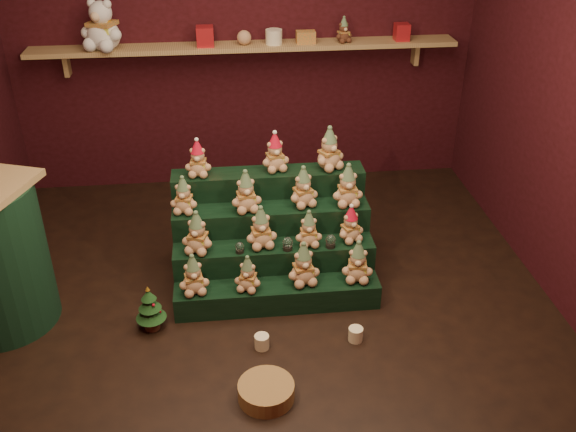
{
  "coord_description": "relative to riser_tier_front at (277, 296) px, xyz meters",
  "views": [
    {
      "loc": [
        -0.23,
        -3.52,
        2.77
      ],
      "look_at": [
        0.18,
        0.25,
        0.57
      ],
      "focal_mm": 40.0,
      "sensor_mm": 36.0,
      "label": 1
    }
  ],
  "objects": [
    {
      "name": "ground",
      "position": [
        -0.08,
        0.0,
        -0.09
      ],
      "size": [
        4.0,
        4.0,
        0.0
      ],
      "primitive_type": "plane",
      "color": "black",
      "rests_on": "ground"
    },
    {
      "name": "back_wall",
      "position": [
        -0.08,
        2.05,
        1.31
      ],
      "size": [
        4.0,
        0.1,
        2.8
      ],
      "primitive_type": "cube",
      "color": "black",
      "rests_on": "ground"
    },
    {
      "name": "front_wall",
      "position": [
        -0.08,
        -2.05,
        1.31
      ],
      "size": [
        4.0,
        0.1,
        2.8
      ],
      "primitive_type": "cube",
      "color": "black",
      "rests_on": "ground"
    },
    {
      "name": "back_shelf",
      "position": [
        -0.08,
        1.88,
        1.2
      ],
      "size": [
        3.6,
        0.26,
        0.24
      ],
      "color": "tan",
      "rests_on": "ground"
    },
    {
      "name": "riser_tier_front",
      "position": [
        0.0,
        0.0,
        0.0
      ],
      "size": [
        1.4,
        0.22,
        0.18
      ],
      "primitive_type": "cube",
      "color": "black",
      "rests_on": "ground"
    },
    {
      "name": "riser_tier_midfront",
      "position": [
        0.0,
        0.22,
        0.09
      ],
      "size": [
        1.4,
        0.22,
        0.36
      ],
      "primitive_type": "cube",
      "color": "black",
      "rests_on": "ground"
    },
    {
      "name": "riser_tier_midback",
      "position": [
        0.0,
        0.44,
        0.18
      ],
      "size": [
        1.4,
        0.22,
        0.54
      ],
      "primitive_type": "cube",
      "color": "black",
      "rests_on": "ground"
    },
    {
      "name": "riser_tier_back",
      "position": [
        0.0,
        0.66,
        0.27
      ],
      "size": [
        1.4,
        0.22,
        0.72
      ],
      "primitive_type": "cube",
      "color": "black",
      "rests_on": "ground"
    },
    {
      "name": "teddy_0",
      "position": [
        -0.56,
        -0.01,
        0.23
      ],
      "size": [
        0.23,
        0.21,
        0.28
      ],
      "primitive_type": null,
      "rotation": [
        0.0,
        0.0,
        0.15
      ],
      "color": "tan",
      "rests_on": "riser_tier_front"
    },
    {
      "name": "teddy_1",
      "position": [
        -0.2,
        -0.02,
        0.22
      ],
      "size": [
        0.22,
        0.21,
        0.25
      ],
      "primitive_type": null,
      "rotation": [
        0.0,
        0.0,
        -0.34
      ],
      "color": "tan",
      "rests_on": "riser_tier_front"
    },
    {
      "name": "teddy_2",
      "position": [
        0.18,
        0.02,
        0.24
      ],
      "size": [
        0.25,
        0.23,
        0.31
      ],
      "primitive_type": null,
      "rotation": [
        0.0,
        0.0,
        0.17
      ],
      "color": "tan",
      "rests_on": "riser_tier_front"
    },
    {
      "name": "teddy_3",
      "position": [
        0.55,
        0.01,
        0.24
      ],
      "size": [
        0.24,
        0.22,
        0.3
      ],
      "primitive_type": null,
      "rotation": [
        0.0,
        0.0,
        -0.17
      ],
      "color": "tan",
      "rests_on": "riser_tier_front"
    },
    {
      "name": "teddy_4",
      "position": [
        -0.52,
        0.21,
        0.42
      ],
      "size": [
        0.26,
        0.25,
        0.3
      ],
      "primitive_type": null,
      "rotation": [
        0.0,
        0.0,
        -0.33
      ],
      "color": "tan",
      "rests_on": "riser_tier_midfront"
    },
    {
      "name": "teddy_5",
      "position": [
        -0.09,
        0.23,
        0.42
      ],
      "size": [
        0.24,
        0.22,
        0.3
      ],
      "primitive_type": null,
      "rotation": [
        0.0,
        0.0,
        0.15
      ],
      "color": "tan",
      "rests_on": "riser_tier_midfront"
    },
    {
      "name": "teddy_6",
      "position": [
        0.24,
        0.21,
        0.4
      ],
      "size": [
        0.19,
        0.17,
        0.26
      ],
      "primitive_type": null,
      "rotation": [
        0.0,
        0.0,
        0.01
      ],
      "color": "tan",
      "rests_on": "riser_tier_midfront"
    },
    {
      "name": "teddy_7",
      "position": [
        0.54,
        0.24,
        0.4
      ],
      "size": [
        0.23,
        0.22,
        0.26
      ],
      "primitive_type": null,
      "rotation": [
        0.0,
        0.0,
        0.36
      ],
      "color": "tan",
      "rests_on": "riser_tier_midfront"
    },
    {
      "name": "teddy_8",
      "position": [
        -0.61,
        0.45,
        0.58
      ],
      "size": [
        0.22,
        0.2,
        0.27
      ],
      "primitive_type": null,
      "rotation": [
        0.0,
        0.0,
        -0.19
      ],
      "color": "tan",
      "rests_on": "riser_tier_midback"
    },
    {
      "name": "teddy_9",
      "position": [
        -0.17,
        0.42,
        0.6
      ],
      "size": [
        0.24,
        0.22,
        0.3
      ],
      "primitive_type": null,
      "rotation": [
        0.0,
        0.0,
        0.15
      ],
      "color": "tan",
      "rests_on": "riser_tier_midback"
    },
    {
      "name": "teddy_10",
      "position": [
        0.23,
        0.45,
        0.6
      ],
      "size": [
        0.26,
        0.24,
        0.29
      ],
      "primitive_type": null,
      "rotation": [
        0.0,
        0.0,
        0.32
      ],
      "color": "tan",
      "rests_on": "riser_tier_midback"
    },
    {
      "name": "teddy_11",
      "position": [
        0.54,
        0.43,
        0.6
      ],
      "size": [
        0.22,
        0.2,
        0.3
      ],
      "primitive_type": null,
      "rotation": [
        0.0,
        0.0,
        0.04
      ],
      "color": "tan",
      "rests_on": "riser_tier_midback"
    },
    {
      "name": "teddy_12",
      "position": [
        -0.5,
        0.65,
        0.76
      ],
      "size": [
        0.2,
        0.19,
        0.26
      ],
      "primitive_type": null,
      "rotation": [
        0.0,
        0.0,
        -0.11
      ],
      "color": "tan",
      "rests_on": "riser_tier_back"
    },
    {
      "name": "teddy_13",
      "position": [
        0.05,
        0.68,
        0.77
      ],
      "size": [
        0.23,
        0.22,
        0.28
      ],
      "primitive_type": null,
      "rotation": [
        0.0,
        0.0,
        0.22
      ],
      "color": "tan",
      "rests_on": "riser_tier_back"
    },
    {
      "name": "teddy_14",
      "position": [
        0.44,
        0.66,
        0.79
      ],
      "size": [
        0.29,
        0.28,
        0.31
      ],
      "primitive_type": null,
      "rotation": [
        0.0,
        0.0,
        0.51
      ],
      "color": "tan",
      "rests_on": "riser_tier_back"
    },
    {
      "name": "snow_globe_a",
      "position": [
        -0.24,
        0.16,
        0.31
      ],
      "size": [
        0.06,
        0.06,
        0.08
      ],
      "color": "black",
      "rests_on": "riser_tier_midfront"
    },
    {
      "name": "snow_globe_b",
      "position": [
        0.09,
        0.16,
        0.32
      ],
      "size": [
        0.07,
        0.07,
        0.1
      ],
      "color": "black",
      "rests_on": "riser_tier_midfront"
    },
    {
      "name": "snow_globe_c",
      "position": [
        0.38,
        0.16,
        0.32
      ],
      "size": [
        0.07,
        0.07,
        0.1
      ],
      "color": "black",
      "rests_on": "riser_tier_midfront"
    },
    {
      "name": "mini_christmas_tree",
      "position": [
        -0.84,
        -0.14,
        0.07
      ],
      "size": [
        0.2,
        0.2,
        0.34
      ],
      "rotation": [
        0.0,
        0.0,
        -0.06
      ],
      "color": "#482719",
      "rests_on": "ground"
    },
    {
      "name": "mug_left",
      "position": [
        -0.14,
        -0.41,
        -0.04
      ],
      "size": [
        0.09,
        0.09,
        0.09
      ],
      "primitive_type": "cylinder",
      "color": "beige",
      "rests_on": "ground"
    },
    {
      "name": "mug_right",
      "position": [
        0.47,
        -0.4,
        -0.04
      ],
      "size": [
        0.09,
        0.09,
        0.09
      ],
      "primitive_type": "cylinder",
      "color": "beige",
      "rests_on": "ground"
    },
    {
      "name": "wicker_basket",
      "position": [
        -0.15,
        -0.84,
        -0.04
      ],
      "size": [
        0.36,
        0.36,
        0.1
      ],
      "primitive_type": "cylinder",
      "rotation": [
        0.0,
        0.0,
        0.11
      ],
      "color": "#9F7240",
      "rests_on": "ground"
    },
    {
      "name": "white_bear",
      "position": [
        -1.23,
        1.84,
        1.48
      ],
      "size": [
        0.45,
        0.43,
        0.5
      ],
      "primitive_type": null,
      "rotation": [
        0.0,
        0.0,
        -0.39
      ],
      "color": "white",
      "rests_on": "back_shelf"
    },
    {
      "name": "brown_bear",
      "position": [
        0.74,
        1.84,
        1.33
      ],
      "size": [
        0.18,
        0.17,
        0.21
      ],
      "primitive_type": null,
      "rotation": [
        0.0,
        0.0,
        0.34
      ],
      "color": "#502A1A",
      "rests_on": "back_shelf"
    },
    {
      "name": "gift_tin_red_a",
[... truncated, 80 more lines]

